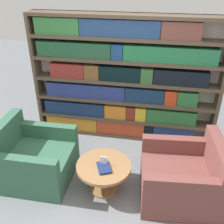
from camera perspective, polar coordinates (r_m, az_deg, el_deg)
name	(u,v)px	position (r m, az deg, el deg)	size (l,w,h in m)	color
ground_plane	(108,193)	(3.56, -0.92, -17.21)	(14.00, 14.00, 0.00)	slate
bookshelf	(122,81)	(4.14, 2.29, 6.72)	(2.91, 0.30, 2.00)	silver
armchair_left	(34,160)	(3.76, -16.72, -9.92)	(0.95, 0.88, 0.81)	#336047
armchair_right	(183,178)	(3.45, 15.17, -13.77)	(1.02, 0.95, 0.81)	brown
coffee_table	(104,172)	(3.42, -1.79, -12.84)	(0.69, 0.69, 0.40)	olive
table_sign	(104,161)	(3.31, -1.84, -10.72)	(0.09, 0.06, 0.13)	black
stray_book	(104,168)	(3.29, -1.78, -11.99)	(0.23, 0.27, 0.03)	navy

